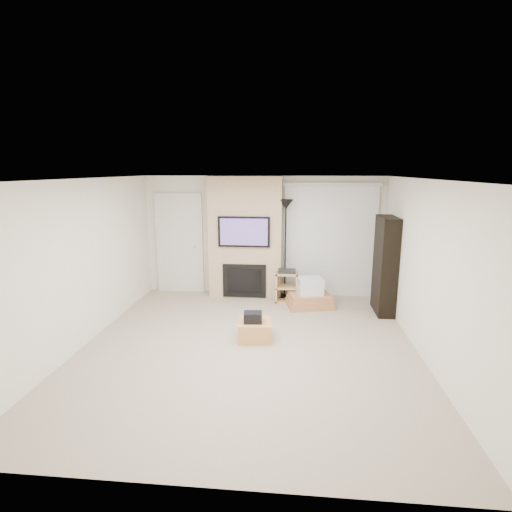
# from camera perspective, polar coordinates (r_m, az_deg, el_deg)

# --- Properties ---
(floor) EXTENTS (5.00, 5.50, 0.00)m
(floor) POSITION_cam_1_polar(r_m,az_deg,el_deg) (6.19, -1.08, -12.86)
(floor) COLOR tan
(floor) RESTS_ON ground
(ceiling) EXTENTS (5.00, 5.50, 0.00)m
(ceiling) POSITION_cam_1_polar(r_m,az_deg,el_deg) (5.61, -1.18, 10.94)
(ceiling) COLOR white
(ceiling) RESTS_ON wall_back
(wall_back) EXTENTS (5.00, 0.00, 2.50)m
(wall_back) POSITION_cam_1_polar(r_m,az_deg,el_deg) (8.46, 0.99, 2.89)
(wall_back) COLOR white
(wall_back) RESTS_ON ground
(wall_front) EXTENTS (5.00, 0.00, 2.50)m
(wall_front) POSITION_cam_1_polar(r_m,az_deg,el_deg) (3.20, -6.88, -13.34)
(wall_front) COLOR white
(wall_front) RESTS_ON ground
(wall_left) EXTENTS (0.00, 5.50, 2.50)m
(wall_left) POSITION_cam_1_polar(r_m,az_deg,el_deg) (6.54, -23.44, -0.93)
(wall_left) COLOR white
(wall_left) RESTS_ON ground
(wall_right) EXTENTS (0.00, 5.50, 2.50)m
(wall_right) POSITION_cam_1_polar(r_m,az_deg,el_deg) (6.03, 23.21, -1.97)
(wall_right) COLOR white
(wall_right) RESTS_ON ground
(hvac_vent) EXTENTS (0.35, 0.18, 0.01)m
(hvac_vent) POSITION_cam_1_polar(r_m,az_deg,el_deg) (6.38, 3.30, 11.06)
(hvac_vent) COLOR silver
(hvac_vent) RESTS_ON ceiling
(ottoman) EXTENTS (0.54, 0.54, 0.30)m
(ottoman) POSITION_cam_1_polar(r_m,az_deg,el_deg) (6.40, -0.17, -10.53)
(ottoman) COLOR #DA9653
(ottoman) RESTS_ON floor
(black_bag) EXTENTS (0.30, 0.24, 0.16)m
(black_bag) POSITION_cam_1_polar(r_m,az_deg,el_deg) (6.28, -0.45, -8.74)
(black_bag) COLOR black
(black_bag) RESTS_ON ottoman
(fireplace_wall) EXTENTS (1.50, 0.47, 2.50)m
(fireplace_wall) POSITION_cam_1_polar(r_m,az_deg,el_deg) (8.29, -1.53, 2.59)
(fireplace_wall) COLOR tan
(fireplace_wall) RESTS_ON floor
(entry_door) EXTENTS (1.02, 0.11, 2.14)m
(entry_door) POSITION_cam_1_polar(r_m,az_deg,el_deg) (8.78, -10.83, 1.72)
(entry_door) COLOR silver
(entry_door) RESTS_ON floor
(vertical_blinds) EXTENTS (1.98, 0.10, 2.37)m
(vertical_blinds) POSITION_cam_1_polar(r_m,az_deg,el_deg) (8.41, 10.53, 2.79)
(vertical_blinds) COLOR silver
(vertical_blinds) RESTS_ON floor
(floor_lamp) EXTENTS (0.30, 0.30, 2.05)m
(floor_lamp) POSITION_cam_1_polar(r_m,az_deg,el_deg) (8.07, 4.26, 4.99)
(floor_lamp) COLOR black
(floor_lamp) RESTS_ON floor
(av_stand) EXTENTS (0.45, 0.38, 0.66)m
(av_stand) POSITION_cam_1_polar(r_m,az_deg,el_deg) (8.12, 4.40, -4.10)
(av_stand) COLOR tan
(av_stand) RESTS_ON floor
(box_stack) EXTENTS (0.97, 0.82, 0.57)m
(box_stack) POSITION_cam_1_polar(r_m,az_deg,el_deg) (7.90, 7.64, -5.61)
(box_stack) COLOR #BB7B4D
(box_stack) RESTS_ON floor
(bookshelf) EXTENTS (0.30, 0.80, 1.80)m
(bookshelf) POSITION_cam_1_polar(r_m,az_deg,el_deg) (7.72, 17.97, -1.28)
(bookshelf) COLOR black
(bookshelf) RESTS_ON floor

